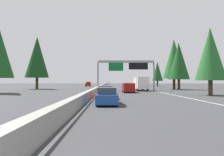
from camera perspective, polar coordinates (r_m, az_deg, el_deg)
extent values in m
plane|color=#38383A|center=(62.53, -2.82, -2.81)|extent=(320.00, 320.00, 0.00)
cube|color=gray|center=(82.51, -2.57, -2.07)|extent=(180.00, 0.56, 0.90)
cube|color=silver|center=(73.11, 6.51, -2.54)|extent=(160.00, 0.16, 0.01)
cube|color=silver|center=(72.51, -2.36, -2.56)|extent=(160.00, 0.16, 0.01)
cylinder|color=gray|center=(44.85, -3.94, 0.39)|extent=(0.36, 0.36, 6.12)
cylinder|color=gray|center=(45.89, 11.61, 0.38)|extent=(0.36, 0.36, 6.12)
cube|color=gray|center=(45.16, 3.92, 4.59)|extent=(0.50, 12.32, 0.50)
cube|color=#0C602D|center=(44.78, 1.11, 3.22)|extent=(0.12, 3.20, 1.90)
cube|color=black|center=(45.23, 7.37, 3.31)|extent=(0.16, 4.20, 1.50)
cube|color=#1E4793|center=(17.76, -1.37, -5.63)|extent=(4.40, 1.80, 0.76)
cube|color=#2D3847|center=(17.50, -1.38, -3.54)|extent=(2.46, 1.51, 0.56)
cylinder|color=black|center=(19.21, -3.71, -5.91)|extent=(0.64, 0.22, 0.64)
cylinder|color=black|center=(19.20, 1.03, -5.91)|extent=(0.64, 0.22, 0.64)
cylinder|color=black|center=(16.41, -4.19, -6.75)|extent=(0.64, 0.22, 0.64)
cylinder|color=black|center=(16.39, 1.37, -6.75)|extent=(0.64, 0.22, 0.64)
cube|color=red|center=(23.71, -1.72, -4.48)|extent=(4.40, 1.80, 0.76)
cube|color=#2D3847|center=(23.46, -1.73, -2.90)|extent=(2.46, 1.51, 0.56)
cylinder|color=black|center=(25.15, -3.48, -4.75)|extent=(0.64, 0.22, 0.64)
cylinder|color=black|center=(25.13, 0.13, -4.76)|extent=(0.64, 0.22, 0.64)
cylinder|color=black|center=(22.34, -3.81, -5.22)|extent=(0.64, 0.22, 0.64)
cylinder|color=black|center=(22.32, 0.27, -5.23)|extent=(0.64, 0.22, 0.64)
cube|color=red|center=(77.83, 4.31, -2.07)|extent=(4.40, 1.80, 0.76)
cube|color=#2D3847|center=(77.60, 4.32, -1.59)|extent=(2.46, 1.51, 0.56)
cylinder|color=black|center=(79.17, 3.65, -2.20)|extent=(0.64, 0.22, 0.64)
cylinder|color=black|center=(79.31, 4.79, -2.20)|extent=(0.64, 0.22, 0.64)
cylinder|color=black|center=(76.36, 3.82, -2.25)|extent=(0.64, 0.22, 0.64)
cylinder|color=black|center=(76.51, 5.00, -2.24)|extent=(0.64, 0.22, 0.64)
cube|color=silver|center=(131.00, -1.11, -1.61)|extent=(5.60, 2.00, 0.70)
cube|color=silver|center=(132.01, -1.10, -1.26)|extent=(2.24, 1.84, 0.90)
cube|color=#2D3847|center=(132.01, -1.10, -1.22)|extent=(2.02, 1.92, 0.41)
cylinder|color=black|center=(132.86, -1.47, -1.69)|extent=(0.80, 0.28, 0.80)
cylinder|color=black|center=(132.86, -0.73, -1.69)|extent=(0.80, 0.28, 0.80)
cylinder|color=black|center=(129.16, -1.49, -1.71)|extent=(0.80, 0.28, 0.80)
cylinder|color=black|center=(129.16, -0.73, -1.71)|extent=(0.80, 0.28, 0.80)
cube|color=maroon|center=(37.15, 4.53, -2.54)|extent=(5.00, 1.95, 1.44)
cube|color=#2D3847|center=(34.85, 4.89, -2.23)|extent=(0.08, 1.48, 0.56)
cylinder|color=black|center=(38.79, 3.03, -3.39)|extent=(0.70, 0.24, 0.70)
cylinder|color=black|center=(38.95, 5.55, -3.38)|extent=(0.70, 0.24, 0.70)
cylinder|color=black|center=(35.41, 3.42, -3.62)|extent=(0.70, 0.24, 0.70)
cylinder|color=black|center=(35.58, 6.17, -3.60)|extent=(0.70, 0.24, 0.70)
cube|color=white|center=(44.38, 8.17, -1.34)|extent=(6.12, 2.40, 2.50)
cube|color=silver|center=(48.58, 7.38, -1.67)|extent=(2.38, 2.30, 1.90)
cylinder|color=black|center=(48.29, 6.16, -2.80)|extent=(0.90, 0.28, 0.90)
cylinder|color=black|center=(48.60, 8.64, -2.79)|extent=(0.90, 0.28, 0.90)
cylinder|color=black|center=(42.56, 7.12, -3.04)|extent=(0.90, 0.28, 0.90)
cylinder|color=black|center=(42.91, 9.93, -3.02)|extent=(0.90, 0.28, 0.90)
cube|color=maroon|center=(84.74, -6.68, -1.92)|extent=(5.60, 2.00, 0.70)
cube|color=maroon|center=(85.74, -6.61, -1.38)|extent=(2.24, 1.84, 0.90)
cube|color=#2D3847|center=(85.74, -6.61, -1.32)|extent=(2.02, 1.92, 0.41)
cylinder|color=black|center=(86.67, -7.13, -2.04)|extent=(0.80, 0.28, 0.80)
cylinder|color=black|center=(86.51, -5.99, -2.05)|extent=(0.80, 0.28, 0.80)
cylinder|color=black|center=(83.00, -7.40, -2.09)|extent=(0.80, 0.28, 0.80)
cylinder|color=black|center=(82.83, -6.22, -2.09)|extent=(0.80, 0.28, 0.80)
cylinder|color=#4C3823|center=(32.48, 25.82, -2.48)|extent=(0.59, 0.59, 2.15)
cone|color=#236028|center=(32.72, 25.75, 6.11)|extent=(4.30, 4.30, 7.62)
cylinder|color=#4C3823|center=(52.15, 18.19, -1.73)|extent=(0.64, 0.64, 2.53)
cone|color=#194C1E|center=(52.39, 18.16, 4.57)|extent=(5.06, 5.06, 8.97)
cylinder|color=#4C3823|center=(53.99, 16.95, -1.57)|extent=(0.67, 0.67, 2.80)
cone|color=#236028|center=(54.30, 16.92, 5.18)|extent=(5.61, 5.61, 9.94)
cylinder|color=#4C3823|center=(86.95, 12.59, -1.54)|extent=(0.61, 0.61, 2.26)
cone|color=#194C1E|center=(87.06, 12.57, 1.84)|extent=(4.52, 4.52, 8.01)
cylinder|color=#4C3823|center=(57.33, -20.25, -1.39)|extent=(0.69, 0.69, 3.05)
cone|color=#143D19|center=(57.69, -20.21, 5.52)|extent=(6.11, 6.11, 10.83)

